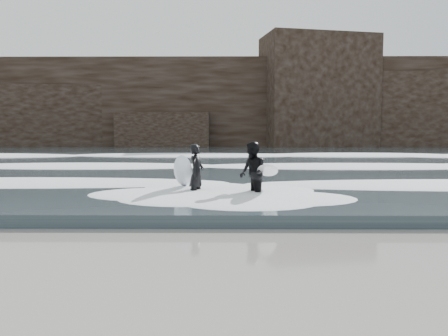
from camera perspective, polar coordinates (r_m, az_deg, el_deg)
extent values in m
plane|color=#706148|center=(6.39, 10.01, -13.98)|extent=(120.00, 120.00, 0.00)
cube|color=#2E3B41|center=(35.03, 2.15, 1.77)|extent=(90.00, 52.00, 0.30)
cube|color=black|center=(52.05, 1.61, 8.13)|extent=(70.00, 9.00, 10.00)
ellipsoid|color=white|center=(15.09, 4.37, -1.43)|extent=(60.00, 3.20, 0.20)
ellipsoid|color=white|center=(22.04, 3.14, 0.62)|extent=(60.00, 4.00, 0.24)
ellipsoid|color=white|center=(31.02, 2.36, 1.92)|extent=(60.00, 4.80, 0.30)
imported|color=black|center=(12.72, -3.60, -0.63)|extent=(0.56, 0.70, 1.67)
ellipsoid|color=silver|center=(12.80, -5.37, -0.46)|extent=(0.64, 1.78, 1.15)
imported|color=black|center=(12.18, 3.76, -0.67)|extent=(0.91, 1.03, 1.76)
ellipsoid|color=white|center=(12.21, 5.73, -0.36)|extent=(0.83, 2.20, 0.62)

